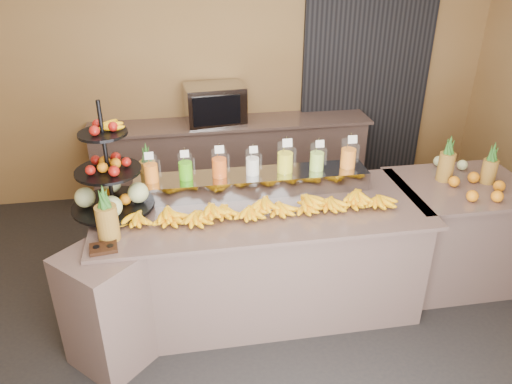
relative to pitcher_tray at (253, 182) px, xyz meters
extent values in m
plane|color=black|center=(0.03, -0.58, -1.01)|extent=(6.00, 6.00, 0.00)
cube|color=olive|center=(0.03, 1.93, 0.39)|extent=(6.00, 0.02, 2.80)
cube|color=black|center=(1.63, 1.88, 0.19)|extent=(1.50, 0.06, 2.20)
cube|color=gray|center=(0.03, -0.28, -0.56)|extent=(2.40, 0.90, 0.90)
cube|color=gray|center=(0.03, -0.28, -0.09)|extent=(2.50, 1.00, 0.03)
cube|color=gray|center=(-1.12, -0.68, -0.56)|extent=(0.71, 0.71, 0.90)
cube|color=gray|center=(1.73, -0.18, -0.56)|extent=(1.00, 0.80, 0.90)
cube|color=gray|center=(1.73, -0.18, -0.09)|extent=(1.08, 0.88, 0.03)
cube|color=gray|center=(0.03, 1.67, -0.56)|extent=(3.00, 0.50, 0.90)
cube|color=gray|center=(0.03, 1.67, -0.09)|extent=(3.10, 0.55, 0.03)
cube|color=gray|center=(0.00, 0.00, 0.00)|extent=(1.85, 0.30, 0.15)
cylinder|color=silver|center=(-0.78, 0.00, 0.18)|extent=(0.11, 0.11, 0.21)
cylinder|color=orange|center=(-0.78, 0.00, 0.15)|extent=(0.10, 0.10, 0.14)
cylinder|color=gray|center=(-0.79, 0.01, 0.22)|extent=(0.01, 0.01, 0.24)
cube|color=white|center=(-0.78, -0.05, 0.31)|extent=(0.07, 0.02, 0.06)
cylinder|color=silver|center=(-0.52, 0.00, 0.18)|extent=(0.11, 0.11, 0.20)
cylinder|color=#40B20A|center=(-0.52, 0.00, 0.14)|extent=(0.10, 0.10, 0.14)
cylinder|color=gray|center=(-0.53, 0.01, 0.22)|extent=(0.01, 0.01, 0.24)
cube|color=white|center=(-0.52, -0.05, 0.31)|extent=(0.06, 0.02, 0.06)
cylinder|color=silver|center=(-0.26, 0.00, 0.18)|extent=(0.12, 0.12, 0.22)
cylinder|color=#DC520F|center=(-0.26, 0.00, 0.15)|extent=(0.11, 0.11, 0.15)
cylinder|color=gray|center=(-0.27, 0.01, 0.23)|extent=(0.01, 0.01, 0.26)
cube|color=white|center=(-0.26, -0.05, 0.32)|extent=(0.07, 0.02, 0.06)
cylinder|color=silver|center=(0.00, 0.00, 0.18)|extent=(0.11, 0.11, 0.20)
cylinder|color=silver|center=(0.00, 0.00, 0.14)|extent=(0.10, 0.10, 0.14)
cylinder|color=gray|center=(-0.01, 0.01, 0.22)|extent=(0.01, 0.01, 0.24)
cube|color=white|center=(0.00, -0.05, 0.30)|extent=(0.06, 0.02, 0.05)
cylinder|color=silver|center=(0.26, 0.00, 0.19)|extent=(0.13, 0.13, 0.24)
cylinder|color=yellow|center=(0.26, 0.00, 0.16)|extent=(0.12, 0.12, 0.16)
cylinder|color=gray|center=(0.24, 0.01, 0.25)|extent=(0.01, 0.01, 0.28)
cube|color=white|center=(0.26, -0.06, 0.34)|extent=(0.08, 0.02, 0.06)
cylinder|color=silver|center=(0.52, 0.00, 0.18)|extent=(0.12, 0.12, 0.21)
cylinder|color=#A5DA51|center=(0.52, 0.00, 0.15)|extent=(0.11, 0.11, 0.14)
cylinder|color=gray|center=(0.51, 0.01, 0.23)|extent=(0.01, 0.01, 0.25)
cube|color=white|center=(0.52, -0.05, 0.32)|extent=(0.07, 0.02, 0.06)
cylinder|color=silver|center=(0.78, 0.00, 0.19)|extent=(0.13, 0.13, 0.23)
cylinder|color=orange|center=(0.78, 0.00, 0.15)|extent=(0.12, 0.12, 0.16)
cylinder|color=gray|center=(0.76, 0.01, 0.24)|extent=(0.01, 0.01, 0.27)
cube|color=white|center=(0.78, -0.06, 0.34)|extent=(0.07, 0.02, 0.06)
ellipsoid|color=yellow|center=(-0.88, -0.36, -0.02)|extent=(0.24, 0.18, 0.10)
ellipsoid|color=yellow|center=(-0.68, -0.36, -0.02)|extent=(0.24, 0.18, 0.10)
ellipsoid|color=yellow|center=(-0.48, -0.36, -0.02)|extent=(0.24, 0.18, 0.10)
ellipsoid|color=yellow|center=(-0.28, -0.36, -0.02)|extent=(0.24, 0.18, 0.10)
ellipsoid|color=yellow|center=(-0.09, -0.36, -0.02)|extent=(0.24, 0.18, 0.10)
ellipsoid|color=yellow|center=(0.11, -0.36, -0.02)|extent=(0.24, 0.18, 0.10)
ellipsoid|color=yellow|center=(0.31, -0.36, -0.02)|extent=(0.24, 0.18, 0.10)
ellipsoid|color=yellow|center=(0.51, -0.36, -0.02)|extent=(0.24, 0.18, 0.10)
ellipsoid|color=yellow|center=(0.70, -0.36, -0.02)|extent=(0.24, 0.18, 0.10)
ellipsoid|color=yellow|center=(0.90, -0.36, -0.02)|extent=(0.24, 0.18, 0.10)
ellipsoid|color=yellow|center=(-0.70, -0.36, 0.05)|extent=(0.20, 0.16, 0.09)
ellipsoid|color=yellow|center=(-0.34, -0.36, 0.05)|extent=(0.20, 0.16, 0.09)
ellipsoid|color=yellow|center=(0.01, -0.36, 0.05)|extent=(0.20, 0.16, 0.09)
ellipsoid|color=yellow|center=(0.37, -0.36, 0.05)|extent=(0.20, 0.16, 0.09)
ellipsoid|color=yellow|center=(0.72, -0.36, 0.05)|extent=(0.20, 0.16, 0.09)
cylinder|color=black|center=(-1.07, -0.15, 0.35)|extent=(0.04, 0.04, 0.85)
cylinder|color=black|center=(-1.07, -0.15, -0.03)|extent=(0.75, 0.75, 0.02)
cylinder|color=black|center=(-1.07, -0.15, 0.26)|extent=(0.58, 0.58, 0.02)
cylinder|color=black|center=(-1.07, -0.15, 0.54)|extent=(0.42, 0.42, 0.02)
sphere|color=#C3CC8C|center=(-0.88, -0.15, 0.06)|extent=(0.16, 0.16, 0.16)
sphere|color=maroon|center=(-0.94, -0.15, 0.30)|extent=(0.08, 0.08, 0.08)
sphere|color=orange|center=(-1.16, -0.15, 0.02)|extent=(0.08, 0.08, 0.08)
cube|color=black|center=(-1.09, -0.67, -0.06)|extent=(0.19, 0.15, 0.03)
cylinder|color=brown|center=(-1.07, -0.54, 0.05)|extent=(0.15, 0.15, 0.25)
cone|color=#1F521B|center=(-1.07, -0.54, 0.25)|extent=(0.07, 0.07, 0.16)
cylinder|color=brown|center=(-0.81, 0.19, 0.04)|extent=(0.13, 0.13, 0.24)
cone|color=#1F521B|center=(-0.81, 0.19, 0.24)|extent=(0.06, 0.06, 0.16)
cylinder|color=brown|center=(1.61, -0.07, 0.05)|extent=(0.13, 0.13, 0.24)
cylinder|color=brown|center=(1.94, -0.17, 0.03)|extent=(0.12, 0.12, 0.20)
ellipsoid|color=orange|center=(1.76, -0.32, -0.03)|extent=(0.36, 0.24, 0.09)
cube|color=gray|center=(-0.14, 1.67, 0.13)|extent=(0.66, 0.49, 0.41)
camera|label=1|loc=(-0.56, -3.51, 1.76)|focal=35.00mm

